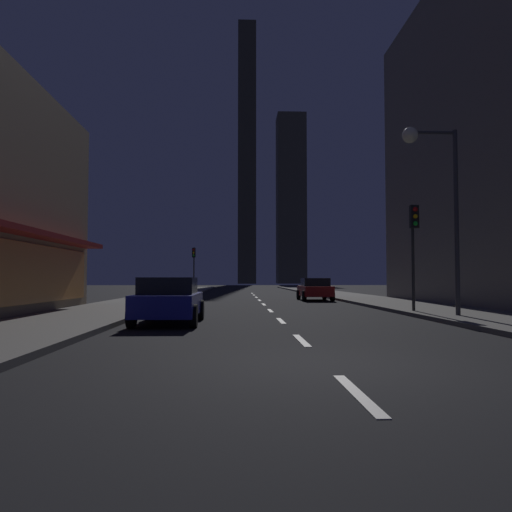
{
  "coord_description": "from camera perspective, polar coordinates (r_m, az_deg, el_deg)",
  "views": [
    {
      "loc": [
        -1.47,
        -8.03,
        1.41
      ],
      "look_at": [
        0.0,
        29.68,
        3.16
      ],
      "focal_mm": 34.53,
      "sensor_mm": 36.0,
      "label": 1
    }
  ],
  "objects": [
    {
      "name": "skyscraper_distant_mid",
      "position": [
        147.15,
        4.08,
        6.58
      ],
      "size": [
        8.37,
        8.38,
        50.01
      ],
      "primitive_type": "cube",
      "color": "#474435",
      "rests_on": "ground"
    },
    {
      "name": "skyscraper_distant_tall",
      "position": [
        145.91,
        -1.07,
        11.82
      ],
      "size": [
        5.16,
        7.14,
        75.73
      ],
      "primitive_type": "cube",
      "color": "#3B382C",
      "rests_on": "ground"
    },
    {
      "name": "car_parked_far",
      "position": [
        32.25,
        6.83,
        -3.82
      ],
      "size": [
        1.98,
        4.24,
        1.45
      ],
      "color": "#B21919",
      "rests_on": "ground"
    },
    {
      "name": "sidewalk_right",
      "position": [
        40.93,
        9.74,
        -4.48
      ],
      "size": [
        4.0,
        76.0,
        0.15
      ],
      "primitive_type": "cube",
      "color": "#605E59",
      "rests_on": "ground"
    },
    {
      "name": "lane_marking_center",
      "position": [
        26.9,
        0.91,
        -5.64
      ],
      "size": [
        0.16,
        43.8,
        0.01
      ],
      "color": "silver",
      "rests_on": "ground"
    },
    {
      "name": "ground_plane",
      "position": [
        40.08,
        -0.13,
        -4.74
      ],
      "size": [
        78.0,
        136.0,
        0.1
      ],
      "primitive_type": "cube",
      "color": "black"
    },
    {
      "name": "fire_hydrant_far_left",
      "position": [
        30.93,
        -10.5,
        -4.37
      ],
      "size": [
        0.42,
        0.3,
        0.65
      ],
      "color": "gold",
      "rests_on": "sidewalk_left"
    },
    {
      "name": "car_parked_near",
      "position": [
        15.73,
        -10.04,
        -5.05
      ],
      "size": [
        1.98,
        4.24,
        1.45
      ],
      "color": "navy",
      "rests_on": "ground"
    },
    {
      "name": "traffic_light_far_left",
      "position": [
        46.39,
        -7.22,
        -0.43
      ],
      "size": [
        0.32,
        0.48,
        4.2
      ],
      "color": "#2D2D2D",
      "rests_on": "sidewalk_left"
    },
    {
      "name": "street_lamp_right",
      "position": [
        18.53,
        19.77,
        8.89
      ],
      "size": [
        1.96,
        0.56,
        6.58
      ],
      "color": "#38383D",
      "rests_on": "sidewalk_right"
    },
    {
      "name": "traffic_light_near_right",
      "position": [
        20.37,
        17.81,
        2.5
      ],
      "size": [
        0.32,
        0.48,
        4.2
      ],
      "color": "#2D2D2D",
      "rests_on": "sidewalk_right"
    },
    {
      "name": "sidewalk_left",
      "position": [
        40.43,
        -10.13,
        -4.5
      ],
      "size": [
        4.0,
        76.0,
        0.15
      ],
      "primitive_type": "cube",
      "color": "#605E59",
      "rests_on": "ground"
    }
  ]
}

